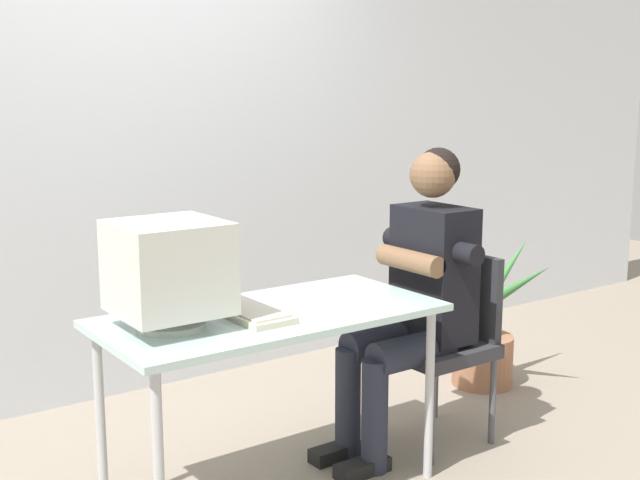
{
  "coord_description": "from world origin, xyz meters",
  "views": [
    {
      "loc": [
        -1.57,
        -2.53,
        1.55
      ],
      "look_at": [
        0.23,
        0.0,
        0.98
      ],
      "focal_mm": 45.95,
      "sensor_mm": 36.0,
      "label": 1
    }
  ],
  "objects_px": {
    "desk": "(271,328)",
    "person_seated": "(416,291)",
    "crt_monitor": "(170,269)",
    "office_chair": "(446,334)",
    "keyboard": "(246,311)",
    "potted_plant": "(483,332)"
  },
  "relations": [
    {
      "from": "office_chair",
      "to": "potted_plant",
      "type": "bearing_deg",
      "value": 29.92
    },
    {
      "from": "office_chair",
      "to": "desk",
      "type": "bearing_deg",
      "value": -179.97
    },
    {
      "from": "office_chair",
      "to": "crt_monitor",
      "type": "bearing_deg",
      "value": 178.92
    },
    {
      "from": "person_seated",
      "to": "office_chair",
      "type": "bearing_deg",
      "value": 0.0
    },
    {
      "from": "keyboard",
      "to": "potted_plant",
      "type": "relative_size",
      "value": 0.55
    },
    {
      "from": "desk",
      "to": "potted_plant",
      "type": "xyz_separation_m",
      "value": [
        1.55,
        0.37,
        -0.38
      ]
    },
    {
      "from": "crt_monitor",
      "to": "potted_plant",
      "type": "relative_size",
      "value": 0.48
    },
    {
      "from": "crt_monitor",
      "to": "person_seated",
      "type": "distance_m",
      "value": 1.15
    },
    {
      "from": "crt_monitor",
      "to": "potted_plant",
      "type": "xyz_separation_m",
      "value": [
        1.94,
        0.34,
        -0.66
      ]
    },
    {
      "from": "keyboard",
      "to": "potted_plant",
      "type": "height_order",
      "value": "potted_plant"
    },
    {
      "from": "person_seated",
      "to": "crt_monitor",
      "type": "bearing_deg",
      "value": 178.74
    },
    {
      "from": "crt_monitor",
      "to": "office_chair",
      "type": "relative_size",
      "value": 0.45
    },
    {
      "from": "office_chair",
      "to": "potted_plant",
      "type": "relative_size",
      "value": 1.06
    },
    {
      "from": "keyboard",
      "to": "potted_plant",
      "type": "bearing_deg",
      "value": 12.0
    },
    {
      "from": "keyboard",
      "to": "crt_monitor",
      "type": "bearing_deg",
      "value": 178.06
    },
    {
      "from": "desk",
      "to": "potted_plant",
      "type": "distance_m",
      "value": 1.64
    },
    {
      "from": "desk",
      "to": "crt_monitor",
      "type": "distance_m",
      "value": 0.48
    },
    {
      "from": "keyboard",
      "to": "office_chair",
      "type": "xyz_separation_m",
      "value": [
        1.01,
        -0.01,
        -0.27
      ]
    },
    {
      "from": "keyboard",
      "to": "person_seated",
      "type": "distance_m",
      "value": 0.83
    },
    {
      "from": "crt_monitor",
      "to": "office_chair",
      "type": "height_order",
      "value": "crt_monitor"
    },
    {
      "from": "desk",
      "to": "keyboard",
      "type": "xyz_separation_m",
      "value": [
        -0.1,
        0.02,
        0.08
      ]
    },
    {
      "from": "desk",
      "to": "person_seated",
      "type": "bearing_deg",
      "value": 0.04
    }
  ]
}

